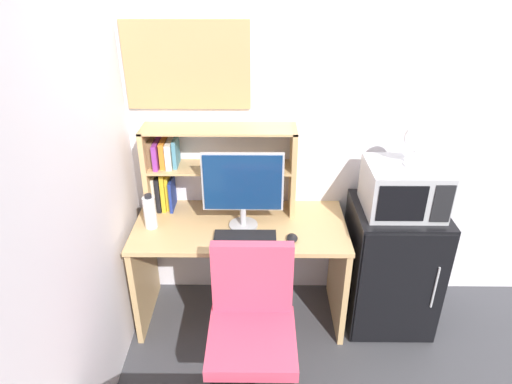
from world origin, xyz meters
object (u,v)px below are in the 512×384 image
microwave (404,188)px  desk_chair (252,341)px  hutch_bookshelf (199,165)px  desk_fan (417,142)px  monitor (243,186)px  wall_corkboard (187,66)px  keyboard (245,237)px  mini_fridge (391,265)px  computer_mouse (292,238)px  water_bottle (150,212)px

microwave → desk_chair: microwave is taller
hutch_bookshelf → desk_fan: desk_fan is taller
desk_fan → desk_chair: desk_fan is taller
monitor → desk_fan: 1.04m
desk_chair → wall_corkboard: bearing=112.7°
monitor → hutch_bookshelf: bearing=142.3°
keyboard → mini_fridge: (0.96, 0.16, -0.32)m
keyboard → computer_mouse: 0.28m
hutch_bookshelf → microwave: size_ratio=2.09×
water_bottle → microwave: size_ratio=0.50×
microwave → desk_chair: size_ratio=0.49×
mini_fridge → microwave: (0.00, 0.00, 0.58)m
hutch_bookshelf → desk_fan: (1.29, -0.21, 0.24)m
hutch_bookshelf → mini_fridge: 1.42m
monitor → computer_mouse: bearing=-27.2°
microwave → wall_corkboard: wall_corkboard is taller
hutch_bookshelf → microwave: bearing=-9.0°
computer_mouse → keyboard: bearing=176.9°
hutch_bookshelf → mini_fridge: size_ratio=1.12×
water_bottle → desk_chair: bearing=-44.2°
keyboard → water_bottle: size_ratio=1.62×
microwave → wall_corkboard: bearing=167.2°
monitor → desk_chair: 0.88m
desk_chair → monitor: bearing=95.8°
computer_mouse → wall_corkboard: wall_corkboard is taller
monitor → microwave: size_ratio=1.08×
monitor → microwave: bearing=1.3°
monitor → desk_fan: size_ratio=1.92×
hutch_bookshelf → microwave: hutch_bookshelf is taller
keyboard → desk_fan: bearing=8.9°
keyboard → water_bottle: (-0.59, 0.12, 0.10)m
desk_fan → mini_fridge: bearing=175.6°
computer_mouse → hutch_bookshelf: bearing=147.3°
microwave → wall_corkboard: (-1.31, 0.30, 0.66)m
microwave → monitor: bearing=-178.7°
mini_fridge → keyboard: bearing=-170.7°
desk_chair → wall_corkboard: (-0.40, 0.95, 1.26)m
desk_fan → water_bottle: bearing=-178.9°
mini_fridge → desk_fan: size_ratio=3.33×
monitor → keyboard: monitor is taller
water_bottle → keyboard: bearing=-11.9°
hutch_bookshelf → computer_mouse: bearing=-32.7°
desk_fan → wall_corkboard: wall_corkboard is taller
monitor → desk_fan: (1.00, 0.02, 0.28)m
water_bottle → desk_fan: 1.64m
keyboard → microwave: (0.96, 0.16, 0.25)m
hutch_bookshelf → desk_chair: (0.35, -0.86, -0.65)m
water_bottle → mini_fridge: size_ratio=0.27×
microwave → keyboard: bearing=-170.5°
keyboard → wall_corkboard: bearing=127.5°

